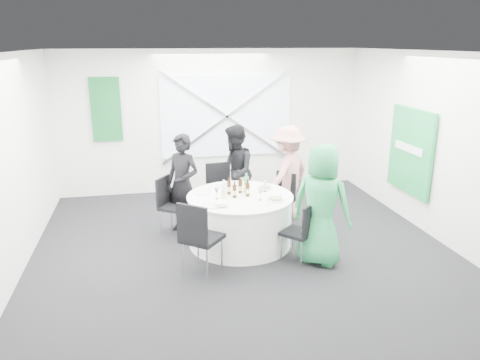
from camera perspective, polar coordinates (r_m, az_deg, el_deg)
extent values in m
plane|color=black|center=(6.95, 0.34, -8.40)|extent=(6.00, 6.00, 0.00)
plane|color=white|center=(6.30, 0.38, 15.37)|extent=(6.00, 6.00, 0.00)
plane|color=silver|center=(9.38, -3.50, 7.14)|extent=(6.00, 0.00, 6.00)
plane|color=silver|center=(3.75, 10.08, -7.82)|extent=(6.00, 0.00, 6.00)
plane|color=silver|center=(6.56, -26.20, 1.34)|extent=(0.00, 6.00, 6.00)
plane|color=silver|center=(7.67, 22.88, 3.75)|extent=(0.00, 6.00, 6.00)
cube|color=silver|center=(9.37, -1.65, 7.77)|extent=(2.60, 0.03, 1.60)
cube|color=silver|center=(9.33, -1.60, 7.74)|extent=(2.63, 0.05, 1.84)
cube|color=silver|center=(9.33, -1.60, 7.74)|extent=(2.63, 0.05, 1.84)
cube|color=#136333|center=(9.21, -16.02, 8.25)|extent=(0.55, 0.04, 1.20)
cube|color=green|center=(8.17, 20.05, 3.32)|extent=(0.05, 1.20, 1.40)
cylinder|color=white|center=(6.98, 0.00, -4.96)|extent=(1.52, 1.52, 0.74)
cylinder|color=white|center=(6.85, 0.00, -2.01)|extent=(1.56, 1.56, 0.02)
cube|color=black|center=(7.82, -2.26, -1.78)|extent=(0.49, 0.49, 0.05)
cube|color=black|center=(7.93, -2.70, 0.47)|extent=(0.42, 0.09, 0.47)
cylinder|color=silver|center=(8.11, -1.38, -2.93)|extent=(0.02, 0.02, 0.45)
cylinder|color=silver|center=(8.02, -3.82, -3.20)|extent=(0.02, 0.02, 0.45)
cylinder|color=silver|center=(7.79, -0.61, -3.76)|extent=(0.02, 0.02, 0.45)
cylinder|color=silver|center=(7.69, -3.14, -4.05)|extent=(0.02, 0.02, 0.45)
cube|color=black|center=(7.39, -7.94, -3.27)|extent=(0.57, 0.57, 0.05)
cube|color=black|center=(7.41, -9.35, -1.29)|extent=(0.25, 0.35, 0.44)
cylinder|color=silver|center=(7.69, -8.37, -4.34)|extent=(0.02, 0.02, 0.42)
cylinder|color=silver|center=(7.42, -9.63, -5.19)|extent=(0.02, 0.02, 0.42)
cylinder|color=silver|center=(7.54, -6.14, -4.69)|extent=(0.02, 0.02, 0.42)
cylinder|color=silver|center=(7.26, -7.35, -5.57)|extent=(0.02, 0.02, 0.42)
cube|color=black|center=(7.71, 4.79, -2.51)|extent=(0.55, 0.55, 0.05)
cube|color=black|center=(7.78, 5.63, -0.54)|extent=(0.26, 0.32, 0.42)
cylinder|color=silver|center=(7.82, 6.37, -3.97)|extent=(0.02, 0.02, 0.40)
cylinder|color=silver|center=(7.99, 4.48, -3.47)|extent=(0.02, 0.02, 0.40)
cylinder|color=silver|center=(7.58, 5.03, -4.63)|extent=(0.02, 0.02, 0.40)
cylinder|color=silver|center=(7.75, 3.11, -4.10)|extent=(0.02, 0.02, 0.40)
cube|color=black|center=(6.49, 6.98, -6.41)|extent=(0.54, 0.54, 0.05)
cube|color=black|center=(6.33, 8.51, -4.86)|extent=(0.29, 0.27, 0.41)
cylinder|color=silver|center=(6.39, 7.47, -8.94)|extent=(0.02, 0.02, 0.39)
cylinder|color=silver|center=(6.64, 8.76, -7.97)|extent=(0.02, 0.02, 0.39)
cylinder|color=silver|center=(6.52, 5.04, -8.29)|extent=(0.02, 0.02, 0.39)
cylinder|color=silver|center=(6.77, 6.40, -7.37)|extent=(0.02, 0.02, 0.39)
cube|color=black|center=(6.10, -4.65, -7.08)|extent=(0.64, 0.64, 0.05)
cube|color=black|center=(5.83, -5.87, -5.37)|extent=(0.36, 0.31, 0.49)
cylinder|color=silver|center=(6.16, -7.01, -9.52)|extent=(0.02, 0.02, 0.47)
cylinder|color=silver|center=(5.98, -4.04, -10.31)|extent=(0.02, 0.02, 0.47)
cylinder|color=silver|center=(6.44, -5.11, -8.27)|extent=(0.02, 0.02, 0.47)
cylinder|color=silver|center=(6.26, -2.23, -8.97)|extent=(0.02, 0.02, 0.47)
imported|color=black|center=(7.37, -6.99, -0.46)|extent=(0.68, 0.66, 1.58)
imported|color=black|center=(7.90, -0.68, 0.95)|extent=(0.52, 0.83, 1.61)
imported|color=tan|center=(7.84, 5.79, 0.76)|extent=(1.11, 1.04, 1.61)
imported|color=#2A9C56|center=(6.34, 9.90, -3.01)|extent=(0.96, 0.93, 1.67)
cylinder|color=white|center=(7.31, -0.86, -0.64)|extent=(0.27, 0.27, 0.01)
cylinder|color=white|center=(6.98, -4.70, -1.54)|extent=(0.26, 0.26, 0.01)
cylinder|color=white|center=(7.18, 3.11, -0.99)|extent=(0.25, 0.25, 0.01)
cylinder|color=#76914E|center=(7.18, 3.11, -0.84)|extent=(0.16, 0.16, 0.02)
cylinder|color=white|center=(6.67, 4.33, -2.41)|extent=(0.27, 0.27, 0.01)
cylinder|color=#76914E|center=(6.66, 4.33, -2.25)|extent=(0.17, 0.17, 0.02)
cylinder|color=white|center=(6.44, -3.44, -3.09)|extent=(0.28, 0.28, 0.01)
cube|color=white|center=(6.38, -2.35, -2.98)|extent=(0.18, 0.13, 0.05)
cylinder|color=#3C210A|center=(6.89, -1.36, -0.94)|extent=(0.06, 0.06, 0.20)
cylinder|color=#3C210A|center=(6.85, -1.37, 0.09)|extent=(0.02, 0.02, 0.06)
cylinder|color=#DECD75|center=(6.89, -1.36, -1.10)|extent=(0.06, 0.06, 0.07)
cylinder|color=#3C210A|center=(6.94, 0.03, -0.86)|extent=(0.06, 0.06, 0.18)
cylinder|color=#3C210A|center=(6.91, 0.03, 0.11)|extent=(0.02, 0.02, 0.06)
cylinder|color=#DECD75|center=(6.95, 0.03, -1.00)|extent=(0.06, 0.06, 0.06)
cylinder|color=#3C210A|center=(6.79, 0.93, -1.18)|extent=(0.06, 0.06, 0.20)
cylinder|color=#3C210A|center=(6.75, 0.93, -0.13)|extent=(0.02, 0.02, 0.06)
cylinder|color=#DECD75|center=(6.80, 0.93, -1.35)|extent=(0.06, 0.06, 0.07)
cylinder|color=#3C210A|center=(6.74, -0.67, -1.39)|extent=(0.06, 0.06, 0.18)
cylinder|color=#3C210A|center=(6.71, -0.67, -0.40)|extent=(0.02, 0.02, 0.06)
cylinder|color=#DECD75|center=(6.75, -0.67, -1.54)|extent=(0.06, 0.06, 0.06)
cylinder|color=green|center=(6.96, 0.78, -0.58)|extent=(0.08, 0.08, 0.24)
cylinder|color=green|center=(6.91, 0.79, 0.62)|extent=(0.03, 0.03, 0.06)
cylinder|color=#DECD75|center=(6.96, 0.78, -0.76)|extent=(0.08, 0.08, 0.08)
cylinder|color=white|center=(6.71, -1.99, -1.37)|extent=(0.08, 0.08, 0.21)
cylinder|color=white|center=(6.67, -2.00, -0.26)|extent=(0.03, 0.03, 0.06)
cylinder|color=#DECD75|center=(6.72, -1.99, -1.54)|extent=(0.08, 0.08, 0.07)
cylinder|color=white|center=(6.72, -2.85, -2.29)|extent=(0.06, 0.06, 0.00)
cylinder|color=white|center=(6.70, -2.85, -1.87)|extent=(0.01, 0.01, 0.10)
cone|color=white|center=(6.68, -2.86, -1.25)|extent=(0.07, 0.07, 0.08)
cylinder|color=white|center=(7.16, 0.18, -1.07)|extent=(0.06, 0.06, 0.00)
cylinder|color=white|center=(7.14, 0.18, -0.67)|extent=(0.01, 0.01, 0.10)
cone|color=white|center=(7.12, 0.18, -0.09)|extent=(0.07, 0.07, 0.08)
cylinder|color=white|center=(7.04, 3.10, -1.41)|extent=(0.06, 0.06, 0.00)
cylinder|color=white|center=(7.02, 3.11, -1.01)|extent=(0.01, 0.01, 0.10)
cone|color=white|center=(7.00, 3.12, -0.42)|extent=(0.07, 0.07, 0.08)
cylinder|color=white|center=(6.66, 2.48, -2.45)|extent=(0.06, 0.06, 0.00)
cylinder|color=white|center=(6.65, 2.48, -2.02)|extent=(0.01, 0.01, 0.10)
cone|color=white|center=(6.62, 2.49, -1.40)|extent=(0.07, 0.07, 0.08)
cube|color=silver|center=(7.19, -3.69, -1.03)|extent=(0.09, 0.14, 0.01)
cube|color=silver|center=(6.89, -4.79, -1.83)|extent=(0.09, 0.14, 0.01)
cube|color=silver|center=(7.39, 0.56, -0.50)|extent=(0.15, 0.02, 0.01)
cube|color=silver|center=(7.31, -2.40, -0.69)|extent=(0.15, 0.02, 0.01)
cube|color=silver|center=(6.46, 3.48, -3.09)|extent=(0.11, 0.12, 0.01)
cube|color=silver|center=(6.81, 4.83, -2.05)|extent=(0.10, 0.13, 0.01)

